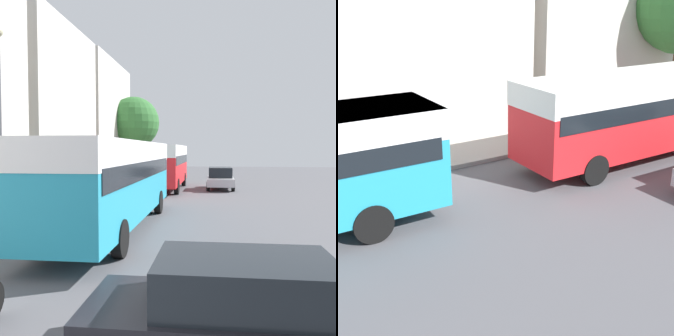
% 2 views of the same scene
% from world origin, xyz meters
% --- Properties ---
extents(building_far_terrace, '(6.46, 8.42, 9.91)m').
position_xyz_m(building_far_terrace, '(-9.43, 18.21, 4.96)').
color(building_far_terrace, beige).
rests_on(building_far_terrace, ground_plane).
extents(building_end_row, '(5.32, 9.89, 10.03)m').
position_xyz_m(building_end_row, '(-8.86, 27.99, 5.02)').
color(building_end_row, beige).
rests_on(building_end_row, ground_plane).
extents(bus_lead, '(2.49, 11.08, 3.09)m').
position_xyz_m(bus_lead, '(-1.72, 10.38, 2.01)').
color(bus_lead, teal).
rests_on(bus_lead, ground_plane).
extents(bus_following, '(2.58, 9.05, 3.11)m').
position_xyz_m(bus_following, '(-1.65, 23.60, 2.01)').
color(bus_following, red).
rests_on(bus_following, ground_plane).
extents(car_crossing, '(4.28, 1.89, 1.37)m').
position_xyz_m(car_crossing, '(2.22, 2.55, 0.73)').
color(car_crossing, black).
rests_on(car_crossing, ground_plane).
extents(car_far_curb, '(1.89, 4.21, 1.56)m').
position_xyz_m(car_far_curb, '(2.27, 24.28, 0.80)').
color(car_far_curb, '#B7B7BC').
rests_on(car_far_curb, ground_plane).
extents(pedestrian_near_curb, '(0.36, 0.36, 1.58)m').
position_xyz_m(pedestrian_near_curb, '(-5.30, 22.70, 0.95)').
color(pedestrian_near_curb, '#232838').
rests_on(pedestrian_near_curb, sidewalk).
extents(pedestrian_walking_away, '(0.32, 0.32, 1.72)m').
position_xyz_m(pedestrian_walking_away, '(-4.83, 16.84, 1.04)').
color(pedestrian_walking_away, '#232838').
rests_on(pedestrian_walking_away, sidewalk).
extents(street_tree, '(4.52, 4.52, 7.30)m').
position_xyz_m(street_tree, '(-5.21, 30.03, 5.18)').
color(street_tree, brown).
rests_on(street_tree, sidewalk).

